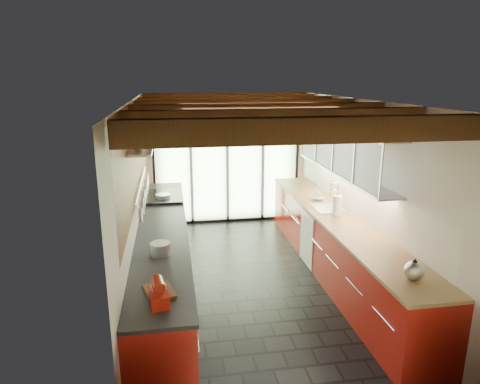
% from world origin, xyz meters
% --- Properties ---
extents(ground, '(5.50, 5.50, 0.00)m').
position_xyz_m(ground, '(0.00, 0.00, 0.00)').
color(ground, black).
rests_on(ground, ground).
extents(room_shell, '(5.50, 5.50, 5.50)m').
position_xyz_m(room_shell, '(0.00, 0.00, 1.65)').
color(room_shell, silver).
rests_on(room_shell, ground).
extents(ceiling_beams, '(3.14, 5.06, 4.90)m').
position_xyz_m(ceiling_beams, '(-0.00, 0.38, 2.46)').
color(ceiling_beams, '#593316').
rests_on(ceiling_beams, ground).
extents(glass_door, '(2.95, 0.10, 2.90)m').
position_xyz_m(glass_door, '(0.00, 2.69, 1.66)').
color(glass_door, '#C6EAAD').
rests_on(glass_door, ground).
extents(left_counter, '(0.68, 5.00, 0.92)m').
position_xyz_m(left_counter, '(-1.28, 0.00, 0.46)').
color(left_counter, '#A11A12').
rests_on(left_counter, ground).
extents(range_stove, '(0.66, 0.90, 0.97)m').
position_xyz_m(range_stove, '(-1.28, 1.45, 0.47)').
color(range_stove, silver).
rests_on(range_stove, ground).
extents(right_counter, '(0.68, 5.00, 0.92)m').
position_xyz_m(right_counter, '(1.27, 0.00, 0.46)').
color(right_counter, '#A11A12').
rests_on(right_counter, ground).
extents(sink_assembly, '(0.45, 0.52, 0.43)m').
position_xyz_m(sink_assembly, '(1.29, 0.40, 0.96)').
color(sink_assembly, silver).
rests_on(sink_assembly, right_counter).
extents(upper_cabinets_right, '(0.34, 3.00, 3.00)m').
position_xyz_m(upper_cabinets_right, '(1.43, 0.30, 1.85)').
color(upper_cabinets_right, silver).
rests_on(upper_cabinets_right, ground).
extents(left_wall_fixtures, '(0.28, 2.60, 0.96)m').
position_xyz_m(left_wall_fixtures, '(-1.47, 0.25, 1.80)').
color(left_wall_fixtures, silver).
rests_on(left_wall_fixtures, ground).
extents(stand_mixer, '(0.20, 0.31, 0.26)m').
position_xyz_m(stand_mixer, '(-1.27, -2.09, 1.02)').
color(stand_mixer, '#B51C0E').
rests_on(stand_mixer, left_counter).
extents(pot_large, '(0.29, 0.29, 0.15)m').
position_xyz_m(pot_large, '(-1.27, -0.99, 0.99)').
color(pot_large, silver).
rests_on(pot_large, left_counter).
extents(pot_small, '(0.30, 0.30, 0.09)m').
position_xyz_m(pot_small, '(-1.27, 1.32, 0.97)').
color(pot_small, silver).
rests_on(pot_small, left_counter).
extents(cutting_board, '(0.33, 0.40, 0.03)m').
position_xyz_m(cutting_board, '(-1.27, -1.89, 0.94)').
color(cutting_board, brown).
rests_on(cutting_board, left_counter).
extents(kettle, '(0.22, 0.26, 0.24)m').
position_xyz_m(kettle, '(1.27, -2.01, 1.02)').
color(kettle, silver).
rests_on(kettle, right_counter).
extents(paper_towel, '(0.14, 0.14, 0.36)m').
position_xyz_m(paper_towel, '(1.27, 0.06, 1.07)').
color(paper_towel, white).
rests_on(paper_towel, right_counter).
extents(soap_bottle, '(0.12, 0.12, 0.20)m').
position_xyz_m(soap_bottle, '(1.27, 0.93, 1.02)').
color(soap_bottle, silver).
rests_on(soap_bottle, right_counter).
extents(bowl, '(0.25, 0.25, 0.05)m').
position_xyz_m(bowl, '(1.27, 0.89, 0.94)').
color(bowl, silver).
rests_on(bowl, right_counter).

